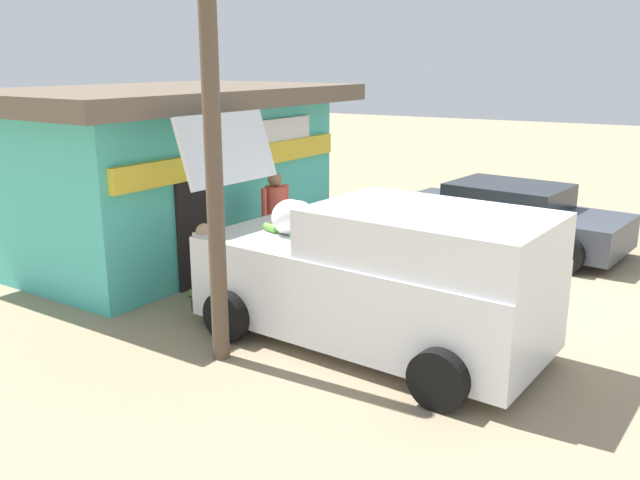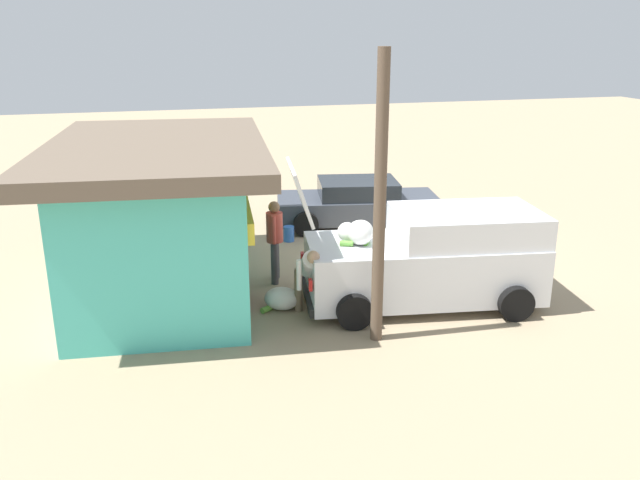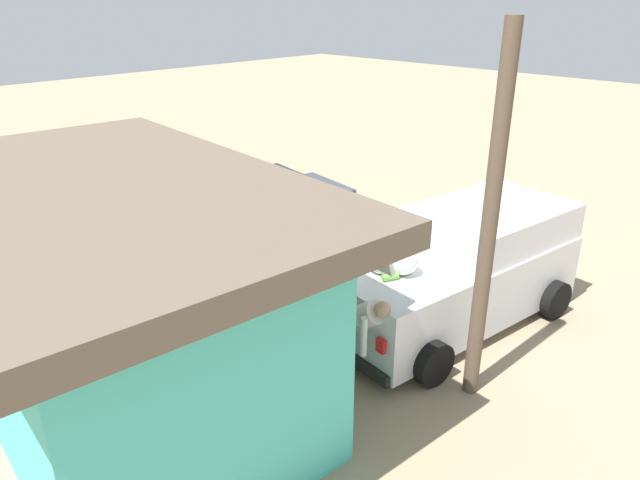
{
  "view_description": "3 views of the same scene",
  "coord_description": "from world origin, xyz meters",
  "px_view_note": "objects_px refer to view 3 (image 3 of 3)",
  "views": [
    {
      "loc": [
        -10.09,
        -2.49,
        3.46
      ],
      "look_at": [
        -1.24,
        2.29,
        0.75
      ],
      "focal_mm": 37.92,
      "sensor_mm": 36.0,
      "label": 1
    },
    {
      "loc": [
        -13.56,
        5.59,
        5.04
      ],
      "look_at": [
        -0.69,
        2.17,
        0.7
      ],
      "focal_mm": 36.65,
      "sensor_mm": 36.0,
      "label": 2
    },
    {
      "loc": [
        -7.26,
        8.24,
        5.01
      ],
      "look_at": [
        -0.65,
        1.49,
        1.02
      ],
      "focal_mm": 33.12,
      "sensor_mm": 36.0,
      "label": 3
    }
  ],
  "objects_px": {
    "vendor_standing": "(258,280)",
    "customer_bending": "(362,326)",
    "storefront_bar": "(113,293)",
    "paint_bucket": "(208,262)",
    "delivery_van": "(458,268)",
    "parked_sedan": "(258,205)",
    "unloaded_banana_pile": "(319,368)"
  },
  "relations": [
    {
      "from": "storefront_bar",
      "to": "delivery_van",
      "type": "distance_m",
      "value": 5.25
    },
    {
      "from": "parked_sedan",
      "to": "paint_bucket",
      "type": "height_order",
      "value": "parked_sedan"
    },
    {
      "from": "paint_bucket",
      "to": "vendor_standing",
      "type": "bearing_deg",
      "value": 161.75
    },
    {
      "from": "customer_bending",
      "to": "paint_bucket",
      "type": "relative_size",
      "value": 3.58
    },
    {
      "from": "parked_sedan",
      "to": "paint_bucket",
      "type": "xyz_separation_m",
      "value": [
        -0.98,
        2.1,
        -0.39
      ]
    },
    {
      "from": "storefront_bar",
      "to": "paint_bucket",
      "type": "distance_m",
      "value": 4.13
    },
    {
      "from": "vendor_standing",
      "to": "customer_bending",
      "type": "relative_size",
      "value": 1.26
    },
    {
      "from": "vendor_standing",
      "to": "customer_bending",
      "type": "xyz_separation_m",
      "value": [
        -1.83,
        -0.28,
        -0.15
      ]
    },
    {
      "from": "storefront_bar",
      "to": "vendor_standing",
      "type": "relative_size",
      "value": 4.01
    },
    {
      "from": "delivery_van",
      "to": "customer_bending",
      "type": "relative_size",
      "value": 3.57
    },
    {
      "from": "customer_bending",
      "to": "paint_bucket",
      "type": "bearing_deg",
      "value": -7.3
    },
    {
      "from": "storefront_bar",
      "to": "customer_bending",
      "type": "height_order",
      "value": "storefront_bar"
    },
    {
      "from": "delivery_van",
      "to": "unloaded_banana_pile",
      "type": "bearing_deg",
      "value": 82.15
    },
    {
      "from": "parked_sedan",
      "to": "customer_bending",
      "type": "height_order",
      "value": "customer_bending"
    },
    {
      "from": "delivery_van",
      "to": "unloaded_banana_pile",
      "type": "distance_m",
      "value": 2.9
    },
    {
      "from": "parked_sedan",
      "to": "unloaded_banana_pile",
      "type": "xyz_separation_m",
      "value": [
        -4.97,
        3.1,
        -0.38
      ]
    },
    {
      "from": "customer_bending",
      "to": "vendor_standing",
      "type": "bearing_deg",
      "value": 8.62
    },
    {
      "from": "customer_bending",
      "to": "parked_sedan",
      "type": "bearing_deg",
      "value": -26.42
    },
    {
      "from": "delivery_van",
      "to": "vendor_standing",
      "type": "distance_m",
      "value": 3.21
    },
    {
      "from": "parked_sedan",
      "to": "paint_bucket",
      "type": "distance_m",
      "value": 2.34
    },
    {
      "from": "delivery_van",
      "to": "parked_sedan",
      "type": "xyz_separation_m",
      "value": [
        5.35,
        -0.31,
        -0.33
      ]
    },
    {
      "from": "vendor_standing",
      "to": "unloaded_banana_pile",
      "type": "xyz_separation_m",
      "value": [
        -1.45,
        0.16,
        -0.79
      ]
    },
    {
      "from": "vendor_standing",
      "to": "paint_bucket",
      "type": "distance_m",
      "value": 2.79
    },
    {
      "from": "delivery_van",
      "to": "parked_sedan",
      "type": "relative_size",
      "value": 1.08
    },
    {
      "from": "vendor_standing",
      "to": "customer_bending",
      "type": "distance_m",
      "value": 1.86
    },
    {
      "from": "unloaded_banana_pile",
      "to": "paint_bucket",
      "type": "bearing_deg",
      "value": -14.06
    },
    {
      "from": "parked_sedan",
      "to": "unloaded_banana_pile",
      "type": "height_order",
      "value": "parked_sedan"
    },
    {
      "from": "unloaded_banana_pile",
      "to": "paint_bucket",
      "type": "xyz_separation_m",
      "value": [
        3.99,
        -1.0,
        -0.01
      ]
    },
    {
      "from": "delivery_van",
      "to": "vendor_standing",
      "type": "bearing_deg",
      "value": 55.04
    },
    {
      "from": "parked_sedan",
      "to": "paint_bucket",
      "type": "relative_size",
      "value": 11.82
    },
    {
      "from": "delivery_van",
      "to": "vendor_standing",
      "type": "relative_size",
      "value": 2.84
    },
    {
      "from": "vendor_standing",
      "to": "unloaded_banana_pile",
      "type": "relative_size",
      "value": 2.06
    }
  ]
}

